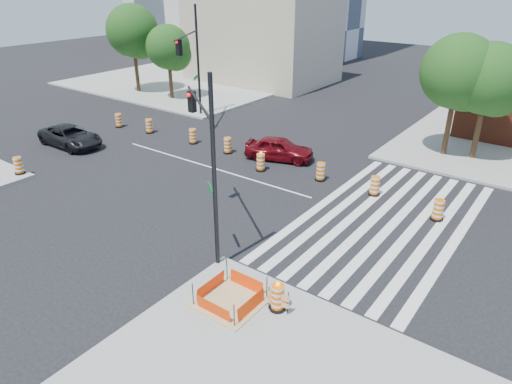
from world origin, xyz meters
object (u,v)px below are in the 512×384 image
Objects in this scene: red_coupe at (279,149)px; dark_suv at (70,136)px; signal_pole_nw at (192,54)px; signal_pole_se at (206,144)px.

dark_suv is at bearing 97.26° from red_coupe.
signal_pole_nw is (2.78, 9.13, 4.41)m from dark_suv.
dark_suv is 0.58× the size of signal_pole_nw.
red_coupe is 0.51× the size of signal_pole_nw.
red_coupe is at bearing -34.43° from signal_pole_se.
signal_pole_se is at bearing 178.95° from red_coupe.
red_coupe is 0.57× the size of signal_pole_se.
dark_suv is at bearing -47.42° from signal_pole_nw.
signal_pole_nw reaches higher than red_coupe.
dark_suv is at bearing 24.15° from signal_pole_se.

